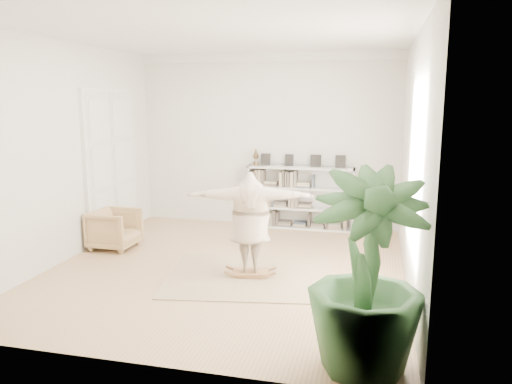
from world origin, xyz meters
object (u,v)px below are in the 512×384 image
rocker_board (250,272)px  person (250,220)px  houseplant (366,272)px  bookshelf (300,198)px  armchair (114,229)px

rocker_board → person: bearing=-99.3°
rocker_board → houseplant: (1.74, -2.28, 0.94)m
bookshelf → armchair: size_ratio=2.80×
armchair → person: (2.76, -0.87, 0.54)m
person → houseplant: houseplant is taller
bookshelf → houseplant: houseplant is taller
bookshelf → person: size_ratio=1.17×
rocker_board → bookshelf: bearing=75.4°
bookshelf → person: person is taller
houseplant → armchair: bearing=145.0°
armchair → rocker_board: size_ratio=1.34×
houseplant → rocker_board: bearing=127.3°
bookshelf → rocker_board: (-0.29, -3.08, -0.56)m
houseplant → bookshelf: bearing=105.2°
person → houseplant: (1.74, -2.28, 0.12)m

